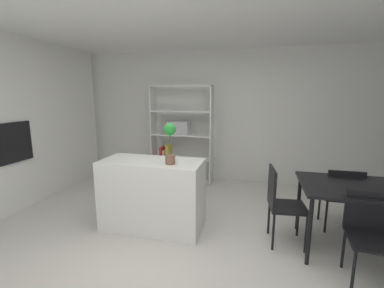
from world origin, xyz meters
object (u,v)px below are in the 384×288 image
at_px(potted_plant_on_island, 170,140).
at_px(open_bookshelf, 180,134).
at_px(dining_chair_near, 373,229).
at_px(dining_table, 357,193).
at_px(built_in_oven, 13,142).
at_px(dining_chair_island_side, 280,199).
at_px(kitchen_island, 153,194).
at_px(dining_chair_far, 342,194).

relative_size(potted_plant_on_island, open_bookshelf, 0.26).
bearing_deg(dining_chair_near, dining_table, 95.34).
bearing_deg(built_in_oven, dining_chair_island_side, 0.72).
bearing_deg(open_bookshelf, potted_plant_on_island, -76.43).
relative_size(kitchen_island, dining_chair_far, 1.56).
xyz_separation_m(built_in_oven, dining_chair_near, (4.57, -0.41, -0.56)).
bearing_deg(dining_chair_island_side, dining_chair_far, -64.67).
bearing_deg(potted_plant_on_island, open_bookshelf, 103.57).
distance_m(potted_plant_on_island, open_bookshelf, 2.09).
bearing_deg(potted_plant_on_island, dining_table, 3.66).
height_order(open_bookshelf, dining_chair_near, open_bookshelf).
distance_m(dining_chair_near, dining_chair_far, 0.94).
relative_size(open_bookshelf, dining_chair_far, 2.30).
relative_size(dining_table, dining_chair_island_side, 1.26).
bearing_deg(dining_chair_far, potted_plant_on_island, 15.58).
height_order(built_in_oven, dining_table, built_in_oven).
relative_size(built_in_oven, dining_chair_far, 0.71).
relative_size(built_in_oven, potted_plant_on_island, 1.19).
relative_size(built_in_oven, kitchen_island, 0.45).
xyz_separation_m(potted_plant_on_island, dining_table, (2.11, 0.14, -0.52)).
xyz_separation_m(kitchen_island, dining_chair_island_side, (1.60, 0.02, 0.09)).
relative_size(dining_chair_far, dining_chair_island_side, 0.91).
bearing_deg(kitchen_island, dining_chair_far, 11.79).
xyz_separation_m(kitchen_island, potted_plant_on_island, (0.29, -0.10, 0.76)).
height_order(open_bookshelf, dining_table, open_bookshelf).
bearing_deg(built_in_oven, dining_chair_far, 6.58).
bearing_deg(open_bookshelf, dining_table, -35.99).
relative_size(open_bookshelf, dining_table, 1.66).
bearing_deg(dining_chair_island_side, built_in_oven, 85.09).
height_order(open_bookshelf, dining_chair_island_side, open_bookshelf).
xyz_separation_m(potted_plant_on_island, dining_chair_near, (2.12, -0.33, -0.71)).
height_order(kitchen_island, dining_chair_island_side, same).
relative_size(kitchen_island, dining_table, 1.13).
relative_size(open_bookshelf, dining_chair_near, 2.29).
distance_m(built_in_oven, potted_plant_on_island, 2.46).
bearing_deg(dining_chair_far, dining_chair_island_side, 30.54).
bearing_deg(dining_chair_island_side, dining_chair_near, -125.16).
height_order(kitchen_island, dining_chair_far, kitchen_island).
height_order(dining_table, dining_chair_near, dining_chair_near).
relative_size(built_in_oven, dining_chair_island_side, 0.64).
bearing_deg(dining_table, built_in_oven, -179.29).
bearing_deg(dining_chair_island_side, potted_plant_on_island, 89.85).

